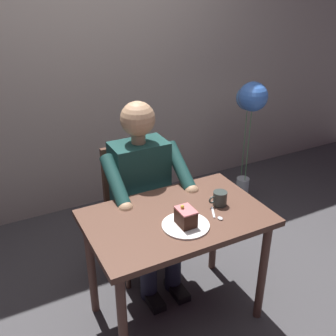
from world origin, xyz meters
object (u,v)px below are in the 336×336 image
(chair, at_px, (135,203))
(seated_person, at_px, (145,193))
(dining_table, at_px, (176,230))
(coffee_cup, at_px, (220,198))
(balloon_display, at_px, (250,108))
(cake_slice, at_px, (186,217))
(dessert_spoon, at_px, (217,215))

(chair, xyz_separation_m, seated_person, (0.00, 0.17, 0.16))
(dining_table, relative_size, chair, 1.13)
(chair, xyz_separation_m, coffee_cup, (-0.27, 0.62, 0.29))
(coffee_cup, relative_size, balloon_display, 0.10)
(dining_table, xyz_separation_m, coffee_cup, (-0.27, 0.02, 0.15))
(chair, relative_size, seated_person, 0.71)
(cake_slice, xyz_separation_m, dessert_spoon, (-0.20, -0.00, -0.05))
(balloon_display, bearing_deg, coffee_cup, 45.21)
(dessert_spoon, bearing_deg, chair, -74.81)
(balloon_display, bearing_deg, dessert_spoon, 45.57)
(cake_slice, bearing_deg, coffee_cup, -161.19)
(chair, distance_m, cake_slice, 0.78)
(balloon_display, bearing_deg, dining_table, 37.64)
(coffee_cup, xyz_separation_m, dessert_spoon, (0.08, 0.09, -0.04))
(seated_person, height_order, balloon_display, seated_person)
(balloon_display, bearing_deg, seated_person, 22.86)
(dining_table, height_order, balloon_display, balloon_display)
(chair, bearing_deg, cake_slice, 89.40)
(dining_table, height_order, dessert_spoon, dessert_spoon)
(seated_person, height_order, dessert_spoon, seated_person)
(cake_slice, relative_size, coffee_cup, 0.99)
(cake_slice, distance_m, dessert_spoon, 0.21)
(chair, xyz_separation_m, cake_slice, (0.01, 0.72, 0.30))
(dessert_spoon, xyz_separation_m, balloon_display, (-1.04, -1.06, 0.16))
(chair, relative_size, balloon_display, 0.78)
(coffee_cup, distance_m, dessert_spoon, 0.13)
(seated_person, relative_size, balloon_display, 1.10)
(chair, bearing_deg, seated_person, 90.00)
(coffee_cup, bearing_deg, balloon_display, -134.79)
(dining_table, bearing_deg, cake_slice, 86.23)
(seated_person, relative_size, dessert_spoon, 8.92)
(dessert_spoon, bearing_deg, cake_slice, 0.82)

